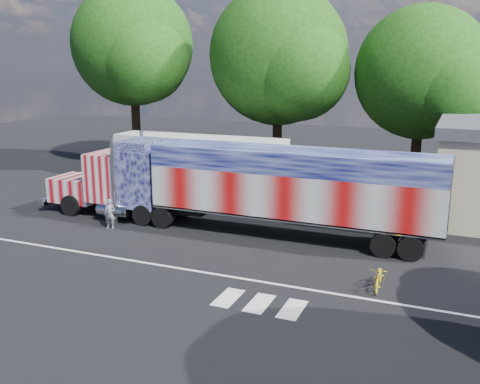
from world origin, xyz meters
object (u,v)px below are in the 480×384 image
at_px(bicycle, 379,277).
at_px(woman, 110,214).
at_px(tree_n_mid, 280,56).
at_px(tree_ne_a, 424,73).
at_px(semi_truck, 242,185).
at_px(tree_nw_a, 134,46).
at_px(coach_bus, 199,161).

bearing_deg(bicycle, woman, 167.84).
xyz_separation_m(woman, tree_n_mid, (3.27, 16.92, 7.91)).
xyz_separation_m(tree_n_mid, tree_ne_a, (10.06, 0.50, -1.16)).
bearing_deg(tree_n_mid, woman, -100.93).
relative_size(tree_n_mid, tree_ne_a, 1.14).
relative_size(semi_truck, tree_ne_a, 1.77).
bearing_deg(tree_ne_a, tree_nw_a, -175.96).
relative_size(bicycle, tree_n_mid, 0.12).
bearing_deg(tree_n_mid, tree_ne_a, 2.86).
distance_m(semi_truck, tree_ne_a, 17.47).
distance_m(woman, tree_nw_a, 20.09).
xyz_separation_m(bicycle, tree_nw_a, (-22.37, 18.22, 9.09)).
height_order(semi_truck, woman, semi_truck).
bearing_deg(coach_bus, tree_n_mid, 64.35).
xyz_separation_m(semi_truck, bicycle, (7.46, -4.65, -1.90)).
height_order(semi_truck, tree_ne_a, tree_ne_a).
height_order(woman, tree_ne_a, tree_ne_a).
xyz_separation_m(semi_truck, tree_n_mid, (-2.99, 14.62, 6.32)).
relative_size(coach_bus, tree_ne_a, 0.98).
bearing_deg(tree_n_mid, bicycle, -61.52).
bearing_deg(tree_ne_a, woman, -127.42).
height_order(coach_bus, bicycle, coach_bus).
xyz_separation_m(semi_truck, woman, (-6.26, -2.30, -1.59)).
bearing_deg(tree_ne_a, semi_truck, -115.05).
xyz_separation_m(tree_ne_a, tree_nw_a, (-21.98, -1.55, 2.02)).
height_order(woman, tree_nw_a, tree_nw_a).
xyz_separation_m(tree_n_mid, tree_nw_a, (-11.91, -1.05, 0.87)).
height_order(coach_bus, tree_n_mid, tree_n_mid).
distance_m(bicycle, tree_nw_a, 30.25).
bearing_deg(woman, bicycle, -25.67).
distance_m(semi_truck, coach_bus, 10.00).
relative_size(coach_bus, woman, 7.79).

